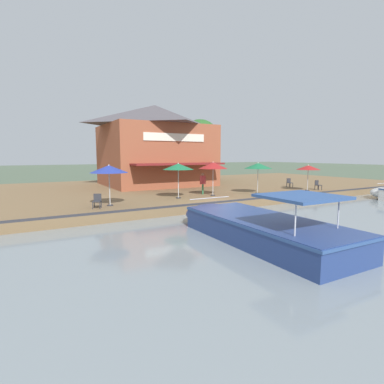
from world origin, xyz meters
TOP-DOWN VIEW (x-y plane):
  - ground_plane at (0.00, 0.00)m, footprint 220.00×220.00m
  - quay_deck at (-11.00, 0.00)m, footprint 22.00×56.00m
  - quay_edge_fender at (-0.10, 0.00)m, footprint 0.20×50.40m
  - waterfront_restaurant at (-13.48, 1.31)m, footprint 11.12×10.65m
  - patio_umbrella_mid_patio_right at (-3.16, 1.63)m, footprint 2.17×2.17m
  - patio_umbrella_mid_patio_left at (-2.44, -6.40)m, footprint 2.27×2.27m
  - patio_umbrella_far_corner at (-2.44, 5.46)m, footprint 2.19×2.19m
  - patio_umbrella_by_entrance at (-3.21, -1.30)m, footprint 2.19×2.19m
  - patio_umbrella_back_row at (-1.83, 10.65)m, footprint 2.02×2.02m
  - cafe_chair_far_corner_seat at (-4.65, 11.51)m, footprint 0.52×0.52m
  - cafe_chair_under_first_umbrella at (-1.88, -7.28)m, footprint 0.58×0.58m
  - cafe_chair_beside_entrance at (-1.76, 11.92)m, footprint 0.46×0.46m
  - person_mid_patio at (-4.30, 1.43)m, footprint 0.47×0.47m
  - motorboat_outer_channel at (5.83, -2.35)m, footprint 9.38×3.23m
  - tree_upstream_bank at (-16.11, 8.27)m, footprint 4.96×4.72m

SIDE VIEW (x-z plane):
  - ground_plane at x=0.00m, z-range 0.00..0.00m
  - quay_deck at x=-11.00m, z-range 0.00..0.60m
  - motorboat_outer_channel at x=5.83m, z-range -0.45..1.74m
  - quay_edge_fender at x=-0.10m, z-range 0.60..0.70m
  - cafe_chair_far_corner_seat at x=-4.65m, z-range 0.65..1.50m
  - cafe_chair_under_first_umbrella at x=-1.88m, z-range 0.65..1.50m
  - cafe_chair_beside_entrance at x=-1.76m, z-range 0.65..1.50m
  - person_mid_patio at x=-4.30m, z-range 0.81..2.49m
  - patio_umbrella_back_row at x=-1.83m, z-range 1.49..3.74m
  - patio_umbrella_far_corner at x=-2.44m, z-range 1.58..4.08m
  - patio_umbrella_mid_patio_left at x=-2.44m, z-range 1.59..4.10m
  - patio_umbrella_by_entrance at x=-3.21m, z-range 1.61..4.14m
  - patio_umbrella_mid_patio_right at x=-3.16m, z-range 1.61..4.20m
  - waterfront_restaurant at x=-13.48m, z-range 0.67..8.85m
  - tree_upstream_bank at x=-16.11m, z-range 1.84..9.30m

